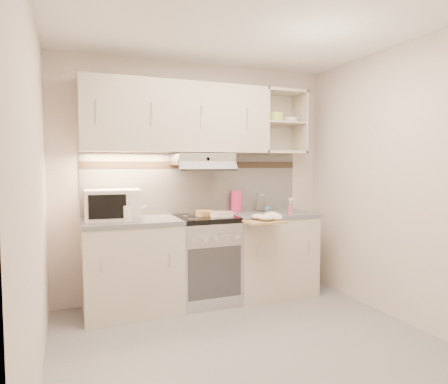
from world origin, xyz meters
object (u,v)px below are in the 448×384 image
Objects in this scene: pink_pitcher at (236,201)px; spray_bottle at (290,207)px; plate_stack at (222,214)px; microwave at (113,205)px; cutting_board at (263,221)px; electric_range at (205,259)px; watering_can at (128,212)px; glass_jar at (261,202)px.

spray_bottle is at bearing -33.74° from pink_pitcher.
microwave is at bearing 171.62° from plate_stack.
microwave is 1.43× the size of cutting_board.
pink_pitcher reaches higher than plate_stack.
spray_bottle is (0.88, -0.21, 0.52)m from electric_range.
pink_pitcher reaches higher than cutting_board.
electric_range is at bearing -146.14° from pink_pitcher.
watering_can is at bearing -158.02° from pink_pitcher.
microwave reaches higher than spray_bottle.
cutting_board is (1.25, -0.31, -0.11)m from watering_can.
plate_stack is 0.62m from glass_jar.
plate_stack is (0.15, -0.10, 0.47)m from electric_range.
watering_can is at bearing -174.27° from electric_range.
microwave is 2.26× the size of pink_pitcher.
glass_jar is at bearing 6.62° from microwave.
glass_jar is (1.50, 0.22, 0.02)m from watering_can.
microwave is at bearing 162.81° from cutting_board.
cutting_board is at bearing -14.41° from microwave.
watering_can is 1.14× the size of pink_pitcher.
microwave is 1.63m from glass_jar.
plate_stack is at bearing -157.04° from glass_jar.
plate_stack is at bearing -4.77° from microwave.
electric_range is 0.50m from plate_stack.
spray_bottle reaches higher than plate_stack.
spray_bottle is (0.73, -0.11, 0.05)m from plate_stack.
watering_can is at bearing 167.03° from cutting_board.
electric_range is 0.74m from pink_pitcher.
glass_jar reaches higher than plate_stack.
plate_stack is at bearing -33.46° from electric_range.
watering_can is at bearing 176.30° from spray_bottle.
pink_pitcher is at bearing 93.46° from cutting_board.
electric_range is 4.57× the size of glass_jar.
microwave is 0.19m from watering_can.
plate_stack is at bearing 138.17° from cutting_board.
electric_range reaches higher than cutting_board.
watering_can is 1.29m from cutting_board.
spray_bottle reaches higher than cutting_board.
watering_can reaches higher than glass_jar.
electric_range is 0.96m from watering_can.
watering_can is (0.12, -0.14, -0.06)m from microwave.
watering_can is 1.52m from glass_jar.
microwave is at bearing 176.31° from electric_range.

